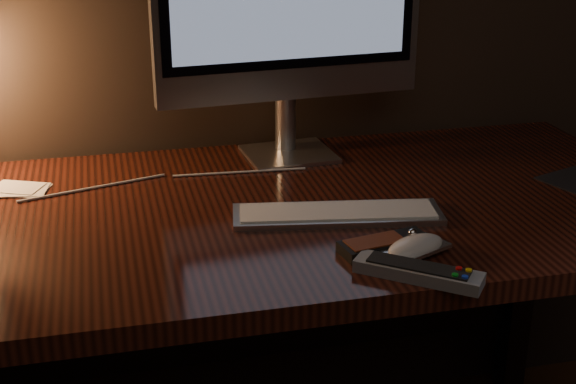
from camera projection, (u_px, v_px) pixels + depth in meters
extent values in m
cube|color=#3C160D|center=(266.00, 216.00, 1.51)|extent=(1.60, 0.75, 0.04)
cube|color=black|center=(521.00, 273.00, 2.10)|extent=(0.06, 0.06, 0.71)
cube|color=black|center=(237.00, 266.00, 1.92)|extent=(1.48, 0.02, 0.51)
cube|color=silver|center=(289.00, 154.00, 1.77)|extent=(0.20, 0.18, 0.01)
cylinder|color=silver|center=(285.00, 121.00, 1.77)|extent=(0.05, 0.05, 0.12)
cube|color=silver|center=(337.00, 213.00, 1.45)|extent=(0.39, 0.17, 0.01)
ellipsoid|color=white|center=(415.00, 249.00, 1.30)|extent=(0.13, 0.10, 0.02)
cube|color=black|center=(385.00, 245.00, 1.32)|extent=(0.16, 0.08, 0.02)
cube|color=maroon|center=(385.00, 239.00, 1.32)|extent=(0.10, 0.06, 0.00)
sphere|color=silver|center=(385.00, 239.00, 1.32)|extent=(0.02, 0.02, 0.02)
cube|color=gray|center=(418.00, 272.00, 1.23)|extent=(0.19, 0.16, 0.02)
cube|color=black|center=(419.00, 266.00, 1.22)|extent=(0.15, 0.13, 0.00)
cylinder|color=red|center=(419.00, 264.00, 1.22)|extent=(0.01, 0.01, 0.00)
cylinder|color=#0C8C19|center=(419.00, 264.00, 1.22)|extent=(0.01, 0.01, 0.00)
cylinder|color=gold|center=(419.00, 264.00, 1.22)|extent=(0.01, 0.01, 0.00)
cylinder|color=#1433BF|center=(419.00, 264.00, 1.22)|extent=(0.01, 0.01, 0.00)
cube|color=white|center=(18.00, 189.00, 1.57)|extent=(0.13, 0.11, 0.01)
cylinder|color=white|center=(169.00, 182.00, 1.61)|extent=(0.57, 0.05, 0.00)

